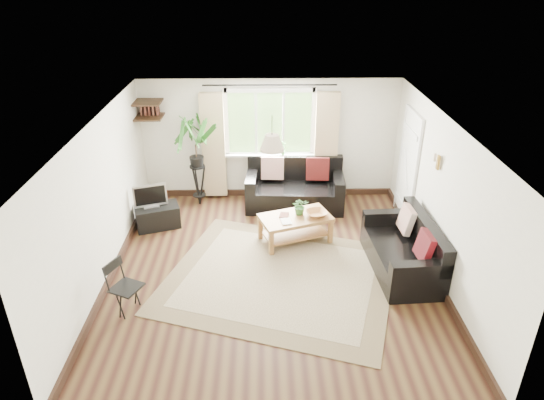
{
  "coord_description": "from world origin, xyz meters",
  "views": [
    {
      "loc": [
        -0.12,
        -6.3,
        4.42
      ],
      "look_at": [
        0.0,
        0.4,
        1.05
      ],
      "focal_mm": 32.0,
      "sensor_mm": 36.0,
      "label": 1
    }
  ],
  "objects_px": {
    "sofa_back": "(295,186)",
    "palm_stand": "(197,163)",
    "coffee_table": "(295,229)",
    "folding_chair": "(127,288)",
    "tv_stand": "(158,217)",
    "sofa_right": "(402,247)"
  },
  "relations": [
    {
      "from": "folding_chair",
      "to": "sofa_back",
      "type": "bearing_deg",
      "value": -12.97
    },
    {
      "from": "sofa_back",
      "to": "folding_chair",
      "type": "xyz_separation_m",
      "value": [
        -2.48,
        -3.15,
        -0.05
      ]
    },
    {
      "from": "sofa_back",
      "to": "tv_stand",
      "type": "height_order",
      "value": "sofa_back"
    },
    {
      "from": "coffee_table",
      "to": "folding_chair",
      "type": "height_order",
      "value": "folding_chair"
    },
    {
      "from": "sofa_back",
      "to": "palm_stand",
      "type": "distance_m",
      "value": 1.94
    },
    {
      "from": "sofa_back",
      "to": "palm_stand",
      "type": "xyz_separation_m",
      "value": [
        -1.88,
        0.12,
        0.45
      ]
    },
    {
      "from": "sofa_back",
      "to": "sofa_right",
      "type": "height_order",
      "value": "sofa_back"
    },
    {
      "from": "sofa_back",
      "to": "palm_stand",
      "type": "bearing_deg",
      "value": 179.64
    },
    {
      "from": "tv_stand",
      "to": "palm_stand",
      "type": "xyz_separation_m",
      "value": [
        0.65,
        0.9,
        0.68
      ]
    },
    {
      "from": "sofa_back",
      "to": "tv_stand",
      "type": "distance_m",
      "value": 2.66
    },
    {
      "from": "sofa_back",
      "to": "palm_stand",
      "type": "height_order",
      "value": "palm_stand"
    },
    {
      "from": "sofa_back",
      "to": "coffee_table",
      "type": "relative_size",
      "value": 1.58
    },
    {
      "from": "sofa_right",
      "to": "palm_stand",
      "type": "distance_m",
      "value": 4.16
    },
    {
      "from": "coffee_table",
      "to": "tv_stand",
      "type": "relative_size",
      "value": 1.55
    },
    {
      "from": "sofa_back",
      "to": "coffee_table",
      "type": "xyz_separation_m",
      "value": [
        -0.07,
        -1.32,
        -0.2
      ]
    },
    {
      "from": "coffee_table",
      "to": "palm_stand",
      "type": "height_order",
      "value": "palm_stand"
    },
    {
      "from": "sofa_right",
      "to": "palm_stand",
      "type": "xyz_separation_m",
      "value": [
        -3.42,
        2.32,
        0.49
      ]
    },
    {
      "from": "palm_stand",
      "to": "sofa_back",
      "type": "bearing_deg",
      "value": -3.69
    },
    {
      "from": "sofa_right",
      "to": "coffee_table",
      "type": "xyz_separation_m",
      "value": [
        -1.6,
        0.88,
        -0.16
      ]
    },
    {
      "from": "palm_stand",
      "to": "sofa_right",
      "type": "bearing_deg",
      "value": -34.23
    },
    {
      "from": "tv_stand",
      "to": "sofa_back",
      "type": "bearing_deg",
      "value": -1.72
    },
    {
      "from": "sofa_back",
      "to": "tv_stand",
      "type": "bearing_deg",
      "value": -159.63
    }
  ]
}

